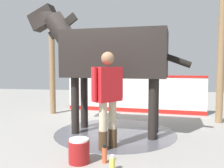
{
  "coord_description": "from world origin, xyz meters",
  "views": [
    {
      "loc": [
        0.96,
        -4.93,
        1.4
      ],
      "look_at": [
        0.33,
        -0.5,
        1.04
      ],
      "focal_mm": 39.34,
      "sensor_mm": 36.0,
      "label": 1
    }
  ],
  "objects": [
    {
      "name": "barrier_wall",
      "position": [
        0.59,
        2.22,
        0.51
      ],
      "size": [
        4.04,
        0.55,
        1.1
      ],
      "color": "white",
      "rests_on": "ground"
    },
    {
      "name": "horse",
      "position": [
        0.21,
        -0.0,
        1.6
      ],
      "size": [
        3.39,
        1.15,
        2.67
      ],
      "rotation": [
        0.0,
        0.0,
        3.03
      ],
      "color": "black",
      "rests_on": "ground"
    },
    {
      "name": "ground_plane",
      "position": [
        0.0,
        0.0,
        -0.01
      ],
      "size": [
        16.0,
        16.0,
        0.02
      ],
      "primitive_type": "cube",
      "color": "gray"
    },
    {
      "name": "handler",
      "position": [
        0.33,
        -0.98,
        0.92
      ],
      "size": [
        0.47,
        0.52,
        1.61
      ],
      "rotation": [
        0.0,
        0.0,
        5.58
      ],
      "color": "#47331E",
      "rests_on": "ground"
    },
    {
      "name": "roof_post_near",
      "position": [
        -1.69,
        1.7,
        1.5
      ],
      "size": [
        0.16,
        0.16,
        2.99
      ],
      "primitive_type": "cylinder",
      "color": "olive",
      "rests_on": "ground"
    },
    {
      "name": "roof_post_far",
      "position": [
        2.69,
        1.2,
        1.5
      ],
      "size": [
        0.16,
        0.16,
        2.99
      ],
      "primitive_type": "cylinder",
      "color": "olive",
      "rests_on": "ground"
    },
    {
      "name": "wash_bucket",
      "position": [
        0.01,
        -1.62,
        0.17
      ],
      "size": [
        0.3,
        0.3,
        0.35
      ],
      "color": "maroon",
      "rests_on": "ground"
    },
    {
      "name": "wet_patch",
      "position": [
        0.33,
        -0.01,
        0.0
      ],
      "size": [
        2.49,
        2.49,
        0.0
      ],
      "primitive_type": "cylinder",
      "color": "#4C4C54",
      "rests_on": "ground"
    },
    {
      "name": "bottle_shampoo",
      "position": [
        0.52,
        -1.81,
        0.1
      ],
      "size": [
        0.08,
        0.08,
        0.21
      ],
      "color": "#D8CC4C",
      "rests_on": "ground"
    },
    {
      "name": "bottle_spray",
      "position": [
        0.37,
        -1.58,
        0.12
      ],
      "size": [
        0.07,
        0.07,
        0.27
      ],
      "color": "#CC5933",
      "rests_on": "ground"
    }
  ]
}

